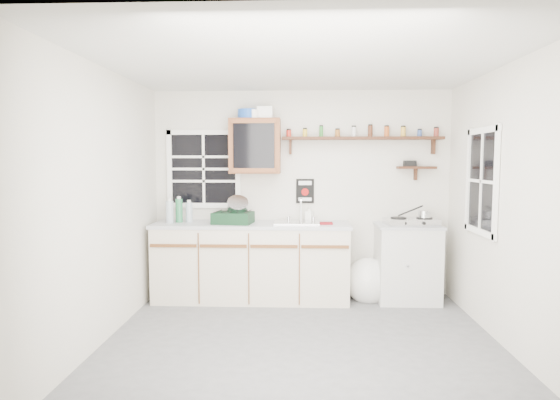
{
  "coord_description": "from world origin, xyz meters",
  "views": [
    {
      "loc": [
        -0.02,
        -4.15,
        1.66
      ],
      "look_at": [
        -0.22,
        0.55,
        1.26
      ],
      "focal_mm": 30.0,
      "sensor_mm": 36.0,
      "label": 1
    }
  ],
  "objects": [
    {
      "name": "dish_rack",
      "position": [
        -0.78,
        1.25,
        1.03
      ],
      "size": [
        0.49,
        0.39,
        0.33
      ],
      "rotation": [
        0.0,
        0.0,
        -0.14
      ],
      "color": "black",
      "rests_on": "main_cabinet"
    },
    {
      "name": "trash_bag",
      "position": [
        0.8,
        1.33,
        0.23
      ],
      "size": [
        0.47,
        0.43,
        0.54
      ],
      "color": "white",
      "rests_on": "floor"
    },
    {
      "name": "upper_cabinet_clutter",
      "position": [
        -0.56,
        1.44,
        2.21
      ],
      "size": [
        0.41,
        0.24,
        0.14
      ],
      "color": "#1B4BB0",
      "rests_on": "upper_cabinet"
    },
    {
      "name": "room",
      "position": [
        0.0,
        0.0,
        1.25
      ],
      "size": [
        3.64,
        3.24,
        2.54
      ],
      "color": "#535356",
      "rests_on": "ground"
    },
    {
      "name": "warning_sign",
      "position": [
        0.05,
        1.59,
        1.28
      ],
      "size": [
        0.22,
        0.02,
        0.3
      ],
      "color": "black",
      "rests_on": "wall_back"
    },
    {
      "name": "rag",
      "position": [
        0.29,
        1.24,
        0.93
      ],
      "size": [
        0.15,
        0.13,
        0.02
      ],
      "primitive_type": "cube",
      "rotation": [
        0.0,
        0.0,
        0.01
      ],
      "color": "maroon",
      "rests_on": "main_cabinet"
    },
    {
      "name": "water_bottles",
      "position": [
        -1.45,
        1.31,
        1.06
      ],
      "size": [
        0.29,
        0.18,
        0.31
      ],
      "color": "#A1B1BC",
      "rests_on": "main_cabinet"
    },
    {
      "name": "window_right",
      "position": [
        1.79,
        0.55,
        1.45
      ],
      "size": [
        0.03,
        0.78,
        1.08
      ],
      "color": "black",
      "rests_on": "wall_back"
    },
    {
      "name": "main_cabinet",
      "position": [
        -0.58,
        1.3,
        0.46
      ],
      "size": [
        2.31,
        0.63,
        0.92
      ],
      "color": "beige",
      "rests_on": "floor"
    },
    {
      "name": "window_back",
      "position": [
        -1.2,
        1.59,
        1.55
      ],
      "size": [
        0.93,
        0.03,
        0.98
      ],
      "color": "black",
      "rests_on": "wall_back"
    },
    {
      "name": "saucepan",
      "position": [
        1.43,
        1.31,
        1.03
      ],
      "size": [
        0.35,
        0.2,
        0.15
      ],
      "rotation": [
        0.0,
        0.0,
        -0.31
      ],
      "color": "silver",
      "rests_on": "hotplate"
    },
    {
      "name": "hotplate",
      "position": [
        1.28,
        1.3,
        0.95
      ],
      "size": [
        0.62,
        0.37,
        0.09
      ],
      "rotation": [
        0.0,
        0.0,
        0.09
      ],
      "color": "silver",
      "rests_on": "right_cabinet"
    },
    {
      "name": "soap_bottle",
      "position": [
        0.1,
        1.52,
        1.01
      ],
      "size": [
        0.11,
        0.11,
        0.18
      ],
      "primitive_type": "imported",
      "rotation": [
        0.0,
        0.0,
        -0.38
      ],
      "color": "silver",
      "rests_on": "main_cabinet"
    },
    {
      "name": "right_cabinet",
      "position": [
        1.25,
        1.32,
        0.46
      ],
      "size": [
        0.73,
        0.57,
        0.91
      ],
      "color": "silver",
      "rests_on": "floor"
    },
    {
      "name": "upper_cabinet",
      "position": [
        -0.55,
        1.44,
        1.82
      ],
      "size": [
        0.6,
        0.32,
        0.65
      ],
      "color": "brown",
      "rests_on": "wall_back"
    },
    {
      "name": "spice_shelf",
      "position": [
        0.73,
        1.51,
        1.93
      ],
      "size": [
        1.91,
        0.18,
        0.35
      ],
      "color": "black",
      "rests_on": "wall_back"
    },
    {
      "name": "secondary_shelf",
      "position": [
        1.36,
        1.52,
        1.58
      ],
      "size": [
        0.45,
        0.16,
        0.24
      ],
      "color": "black",
      "rests_on": "wall_back"
    },
    {
      "name": "sink",
      "position": [
        -0.05,
        1.3,
        0.93
      ],
      "size": [
        0.52,
        0.44,
        0.29
      ],
      "color": "silver",
      "rests_on": "main_cabinet"
    }
  ]
}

